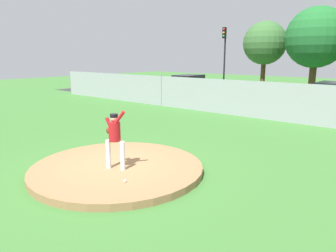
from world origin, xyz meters
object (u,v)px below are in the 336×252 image
at_px(parked_car_teal, 333,98).
at_px(traffic_light_near, 224,50).
at_px(traffic_cone_orange, 303,105).
at_px(parked_car_burgundy, 188,87).
at_px(baseball, 125,181).
at_px(pitcher_youth, 114,135).

bearing_deg(parked_car_teal, traffic_light_near, 156.78).
relative_size(parked_car_teal, traffic_cone_orange, 7.93).
distance_m(traffic_cone_orange, traffic_light_near, 9.51).
relative_size(parked_car_burgundy, parked_car_teal, 1.00).
bearing_deg(parked_car_teal, traffic_cone_orange, 168.12).
xyz_separation_m(parked_car_teal, traffic_cone_orange, (-1.77, 0.37, -0.58)).
bearing_deg(traffic_cone_orange, traffic_light_near, 154.47).
bearing_deg(traffic_cone_orange, baseball, -88.08).
distance_m(pitcher_youth, traffic_light_near, 20.52).
bearing_deg(pitcher_youth, parked_car_teal, 81.66).
bearing_deg(parked_car_teal, pitcher_youth, -98.34).
xyz_separation_m(pitcher_youth, parked_car_teal, (2.15, 14.70, -0.31)).
bearing_deg(baseball, parked_car_burgundy, 121.29).
height_order(parked_car_burgundy, traffic_light_near, traffic_light_near).
bearing_deg(parked_car_burgundy, parked_car_teal, -1.79).
relative_size(pitcher_youth, parked_car_teal, 0.38).
xyz_separation_m(baseball, parked_car_burgundy, (-9.44, 15.52, 0.62)).
bearing_deg(pitcher_youth, parked_car_burgundy, 119.56).
relative_size(pitcher_youth, baseball, 22.51).
bearing_deg(parked_car_burgundy, traffic_light_near, 76.20).
height_order(baseball, parked_car_burgundy, parked_car_burgundy).
xyz_separation_m(parked_car_burgundy, traffic_cone_orange, (8.92, 0.04, -0.58)).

